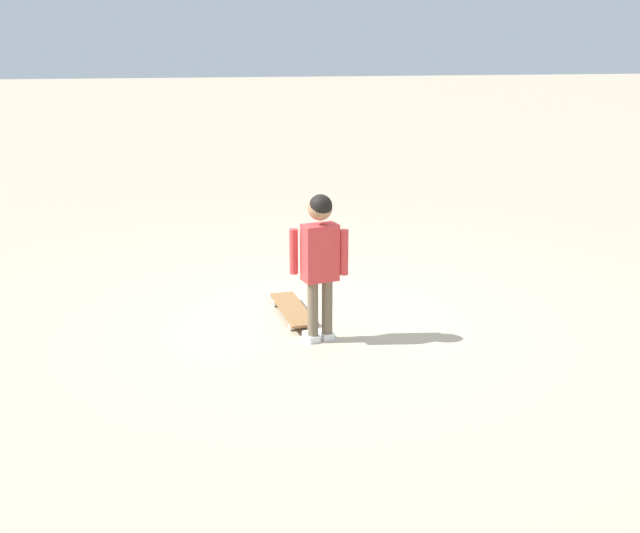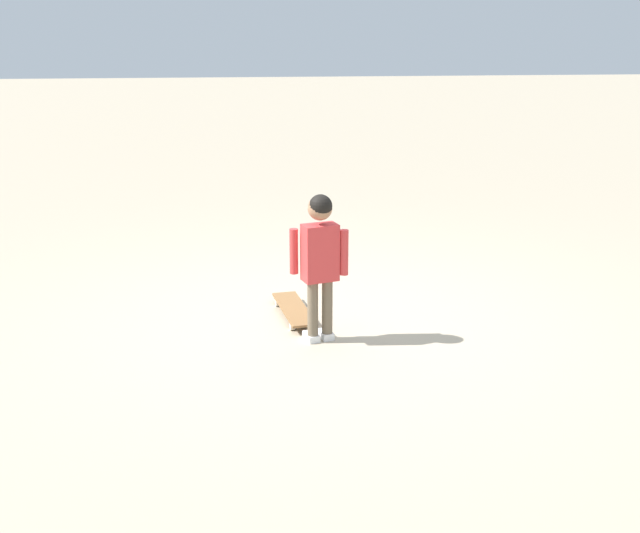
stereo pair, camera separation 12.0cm
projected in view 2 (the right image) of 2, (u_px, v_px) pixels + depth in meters
ground_plane at (326, 321)px, 6.26m from camera, size 50.00×50.00×0.00m
child_person at (320, 252)px, 5.71m from camera, size 0.40×0.23×1.06m
skateboard at (294, 309)px, 6.34m from camera, size 0.30×0.78×0.07m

